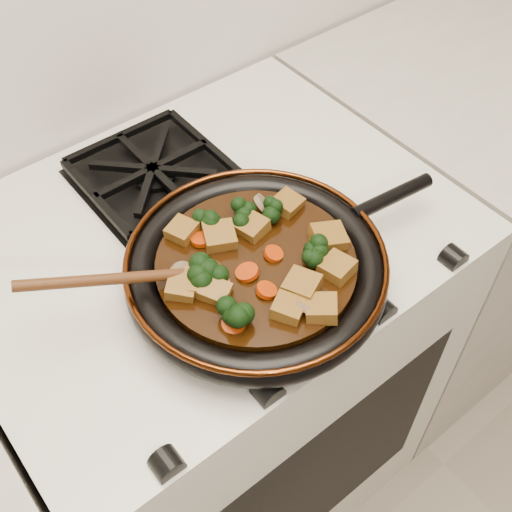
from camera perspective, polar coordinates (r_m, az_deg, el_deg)
stove at (r=1.35m, az=-3.48°, el=-10.58°), size 0.76×0.60×0.90m
burner_grate_front at (r=0.90m, az=0.40°, el=-2.06°), size 0.23×0.23×0.03m
burner_grate_back at (r=1.07m, az=-9.12°, el=7.27°), size 0.23×0.23×0.03m
skillet at (r=0.88m, az=0.11°, el=-1.05°), size 0.49×0.36×0.05m
braising_sauce at (r=0.87m, az=0.00°, el=-0.89°), size 0.27×0.27×0.02m
tofu_cube_0 at (r=0.83m, az=4.09°, el=-2.69°), size 0.06×0.06×0.03m
tofu_cube_1 at (r=0.81m, az=2.86°, el=-4.71°), size 0.05×0.05×0.03m
tofu_cube_2 at (r=0.89m, az=6.45°, el=1.60°), size 0.06×0.06×0.03m
tofu_cube_3 at (r=0.85m, az=7.21°, el=-1.08°), size 0.05×0.05×0.03m
tofu_cube_4 at (r=0.83m, az=-3.66°, el=-3.21°), size 0.05×0.05×0.03m
tofu_cube_5 at (r=0.90m, az=-6.58°, el=2.21°), size 0.05×0.05×0.02m
tofu_cube_6 at (r=0.93m, az=2.79°, el=4.65°), size 0.05×0.05×0.03m
tofu_cube_7 at (r=0.84m, az=-5.27°, el=-2.45°), size 0.06×0.06×0.02m
tofu_cube_8 at (r=0.81m, az=5.87°, el=-4.66°), size 0.06×0.06×0.03m
tofu_cube_9 at (r=0.83m, az=-6.63°, el=-2.74°), size 0.06×0.06×0.03m
tofu_cube_10 at (r=0.90m, az=-0.36°, el=2.57°), size 0.05×0.05×0.03m
tofu_cube_11 at (r=0.88m, az=-3.27°, el=1.71°), size 0.06×0.06×0.03m
broccoli_floret_0 at (r=0.91m, az=1.47°, el=3.72°), size 0.06×0.06×0.06m
broccoli_floret_1 at (r=0.91m, az=-1.13°, el=3.71°), size 0.07×0.07×0.06m
broccoli_floret_2 at (r=0.90m, az=-4.39°, el=3.18°), size 0.08×0.08×0.07m
broccoli_floret_3 at (r=0.84m, az=-4.52°, el=-1.66°), size 0.08×0.08×0.06m
broccoli_floret_4 at (r=0.80m, az=-1.33°, el=-5.08°), size 0.08×0.09×0.07m
broccoli_floret_5 at (r=0.86m, az=5.37°, el=0.08°), size 0.08×0.08×0.07m
carrot_coin_0 at (r=0.83m, az=0.93°, el=-3.06°), size 0.03×0.03×0.02m
carrot_coin_1 at (r=0.87m, az=1.57°, el=0.20°), size 0.03×0.03×0.02m
carrot_coin_2 at (r=0.89m, az=-4.95°, el=1.47°), size 0.03×0.03×0.01m
carrot_coin_3 at (r=0.85m, az=-0.79°, el=-1.46°), size 0.03×0.03×0.02m
carrot_coin_4 at (r=0.80m, az=-1.99°, el=-5.97°), size 0.03×0.03×0.02m
carrot_coin_5 at (r=0.84m, az=-3.40°, el=-2.56°), size 0.03×0.03×0.02m
mushroom_slice_0 at (r=0.93m, az=0.70°, el=4.57°), size 0.04×0.04×0.03m
mushroom_slice_1 at (r=0.81m, az=4.42°, el=-4.44°), size 0.04×0.04×0.03m
mushroom_slice_2 at (r=0.85m, az=-6.60°, el=-1.47°), size 0.03×0.03×0.03m
wooden_spoon at (r=0.83m, az=-9.10°, el=-1.77°), size 0.15×0.08×0.24m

